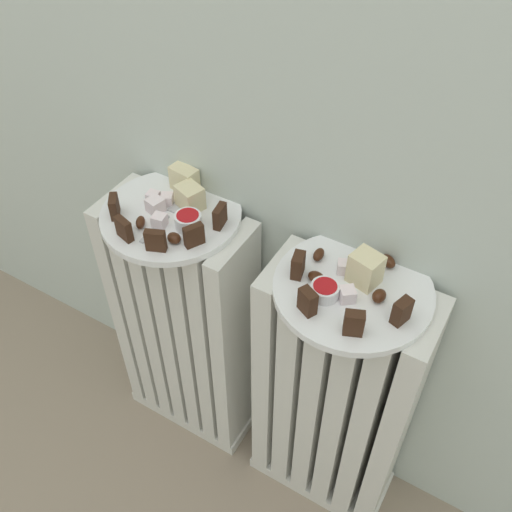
# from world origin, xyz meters

# --- Properties ---
(radiator_left) EXTENTS (0.28, 0.13, 0.60)m
(radiator_left) POSITION_xyz_m (-0.17, 0.28, 0.29)
(radiator_left) COLOR silver
(radiator_left) RESTS_ON ground_plane
(radiator_right) EXTENTS (0.28, 0.13, 0.60)m
(radiator_right) POSITION_xyz_m (0.17, 0.28, 0.29)
(radiator_right) COLOR silver
(radiator_right) RESTS_ON ground_plane
(plate_left) EXTENTS (0.24, 0.24, 0.01)m
(plate_left) POSITION_xyz_m (-0.17, 0.28, 0.60)
(plate_left) COLOR white
(plate_left) RESTS_ON radiator_left
(plate_right) EXTENTS (0.24, 0.24, 0.01)m
(plate_right) POSITION_xyz_m (0.17, 0.28, 0.60)
(plate_right) COLOR white
(plate_right) RESTS_ON radiator_right
(dark_cake_slice_left_0) EXTENTS (0.03, 0.03, 0.04)m
(dark_cake_slice_left_0) POSITION_xyz_m (-0.24, 0.23, 0.63)
(dark_cake_slice_left_0) COLOR #382114
(dark_cake_slice_left_0) RESTS_ON plate_left
(dark_cake_slice_left_1) EXTENTS (0.03, 0.02, 0.04)m
(dark_cake_slice_left_1) POSITION_xyz_m (-0.19, 0.19, 0.63)
(dark_cake_slice_left_1) COLOR #382114
(dark_cake_slice_left_1) RESTS_ON plate_left
(dark_cake_slice_left_2) EXTENTS (0.03, 0.02, 0.04)m
(dark_cake_slice_left_2) POSITION_xyz_m (-0.13, 0.20, 0.63)
(dark_cake_slice_left_2) COLOR #382114
(dark_cake_slice_left_2) RESTS_ON plate_left
(dark_cake_slice_left_3) EXTENTS (0.03, 0.03, 0.04)m
(dark_cake_slice_left_3) POSITION_xyz_m (-0.09, 0.24, 0.63)
(dark_cake_slice_left_3) COLOR #382114
(dark_cake_slice_left_3) RESTS_ON plate_left
(dark_cake_slice_left_4) EXTENTS (0.02, 0.03, 0.04)m
(dark_cake_slice_left_4) POSITION_xyz_m (-0.08, 0.30, 0.63)
(dark_cake_slice_left_4) COLOR #382114
(dark_cake_slice_left_4) RESTS_ON plate_left
(marble_cake_slice_left_0) EXTENTS (0.05, 0.04, 0.05)m
(marble_cake_slice_left_0) POSITION_xyz_m (-0.18, 0.34, 0.63)
(marble_cake_slice_left_0) COLOR beige
(marble_cake_slice_left_0) RESTS_ON plate_left
(marble_cake_slice_left_1) EXTENTS (0.05, 0.05, 0.04)m
(marble_cake_slice_left_1) POSITION_xyz_m (-0.14, 0.31, 0.63)
(marble_cake_slice_left_1) COLOR beige
(marble_cake_slice_left_1) RESTS_ON plate_left
(turkish_delight_left_0) EXTENTS (0.03, 0.03, 0.02)m
(turkish_delight_left_0) POSITION_xyz_m (-0.18, 0.29, 0.62)
(turkish_delight_left_0) COLOR white
(turkish_delight_left_0) RESTS_ON plate_left
(turkish_delight_left_1) EXTENTS (0.03, 0.03, 0.02)m
(turkish_delight_left_1) POSITION_xyz_m (-0.16, 0.24, 0.62)
(turkish_delight_left_1) COLOR white
(turkish_delight_left_1) RESTS_ON plate_left
(turkish_delight_left_2) EXTENTS (0.03, 0.03, 0.03)m
(turkish_delight_left_2) POSITION_xyz_m (-0.19, 0.27, 0.62)
(turkish_delight_left_2) COLOR white
(turkish_delight_left_2) RESTS_ON plate_left
(turkish_delight_left_3) EXTENTS (0.02, 0.02, 0.02)m
(turkish_delight_left_3) POSITION_xyz_m (-0.21, 0.29, 0.62)
(turkish_delight_left_3) COLOR white
(turkish_delight_left_3) RESTS_ON plate_left
(medjool_date_left_0) EXTENTS (0.03, 0.03, 0.02)m
(medjool_date_left_0) POSITION_xyz_m (-0.19, 0.23, 0.62)
(medjool_date_left_0) COLOR #3D1E0F
(medjool_date_left_0) RESTS_ON plate_left
(medjool_date_left_1) EXTENTS (0.03, 0.02, 0.02)m
(medjool_date_left_1) POSITION_xyz_m (-0.12, 0.22, 0.62)
(medjool_date_left_1) COLOR #3D1E0F
(medjool_date_left_1) RESTS_ON plate_left
(jam_bowl_left) EXTENTS (0.04, 0.04, 0.02)m
(jam_bowl_left) POSITION_xyz_m (-0.12, 0.27, 0.62)
(jam_bowl_left) COLOR white
(jam_bowl_left) RESTS_ON plate_left
(dark_cake_slice_right_0) EXTENTS (0.02, 0.03, 0.04)m
(dark_cake_slice_right_0) POSITION_xyz_m (0.08, 0.26, 0.63)
(dark_cake_slice_right_0) COLOR #382114
(dark_cake_slice_right_0) RESTS_ON plate_right
(dark_cake_slice_right_1) EXTENTS (0.03, 0.03, 0.04)m
(dark_cake_slice_right_1) POSITION_xyz_m (0.13, 0.20, 0.63)
(dark_cake_slice_right_1) COLOR #382114
(dark_cake_slice_right_1) RESTS_ON plate_right
(dark_cake_slice_right_2) EXTENTS (0.03, 0.03, 0.04)m
(dark_cake_slice_right_2) POSITION_xyz_m (0.20, 0.20, 0.63)
(dark_cake_slice_right_2) COLOR #382114
(dark_cake_slice_right_2) RESTS_ON plate_right
(dark_cake_slice_right_3) EXTENTS (0.02, 0.03, 0.04)m
(dark_cake_slice_right_3) POSITION_xyz_m (0.25, 0.25, 0.63)
(dark_cake_slice_right_3) COLOR #382114
(dark_cake_slice_right_3) RESTS_ON plate_right
(marble_cake_slice_right_0) EXTENTS (0.05, 0.05, 0.05)m
(marble_cake_slice_right_0) POSITION_xyz_m (0.17, 0.30, 0.64)
(marble_cake_slice_right_0) COLOR beige
(marble_cake_slice_right_0) RESTS_ON plate_right
(turkish_delight_right_0) EXTENTS (0.03, 0.03, 0.02)m
(turkish_delight_right_0) POSITION_xyz_m (0.17, 0.25, 0.62)
(turkish_delight_right_0) COLOR white
(turkish_delight_right_0) RESTS_ON plate_right
(turkish_delight_right_1) EXTENTS (0.02, 0.02, 0.02)m
(turkish_delight_right_1) POSITION_xyz_m (0.16, 0.34, 0.62)
(turkish_delight_right_1) COLOR white
(turkish_delight_right_1) RESTS_ON plate_right
(turkish_delight_right_2) EXTENTS (0.02, 0.02, 0.02)m
(turkish_delight_right_2) POSITION_xyz_m (0.14, 0.30, 0.62)
(turkish_delight_right_2) COLOR white
(turkish_delight_right_2) RESTS_ON plate_right
(medjool_date_right_0) EXTENTS (0.02, 0.03, 0.02)m
(medjool_date_right_0) POSITION_xyz_m (0.21, 0.27, 0.62)
(medjool_date_right_0) COLOR #3D1E0F
(medjool_date_right_0) RESTS_ON plate_right
(medjool_date_right_1) EXTENTS (0.03, 0.02, 0.01)m
(medjool_date_right_1) POSITION_xyz_m (0.11, 0.26, 0.62)
(medjool_date_right_1) COLOR #3D1E0F
(medjool_date_right_1) RESTS_ON plate_right
(medjool_date_right_2) EXTENTS (0.02, 0.03, 0.02)m
(medjool_date_right_2) POSITION_xyz_m (0.10, 0.31, 0.62)
(medjool_date_right_2) COLOR #3D1E0F
(medjool_date_right_2) RESTS_ON plate_right
(medjool_date_right_3) EXTENTS (0.03, 0.03, 0.02)m
(medjool_date_right_3) POSITION_xyz_m (0.19, 0.35, 0.62)
(medjool_date_right_3) COLOR #3D1E0F
(medjool_date_right_3) RESTS_ON plate_right
(jam_bowl_right) EXTENTS (0.04, 0.04, 0.02)m
(jam_bowl_right) POSITION_xyz_m (0.14, 0.24, 0.62)
(jam_bowl_right) COLOR white
(jam_bowl_right) RESTS_ON plate_right
(fork) EXTENTS (0.02, 0.11, 0.00)m
(fork) POSITION_xyz_m (-0.16, 0.26, 0.61)
(fork) COLOR #B7B7BC
(fork) RESTS_ON plate_left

